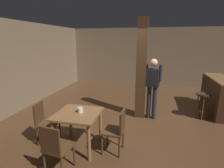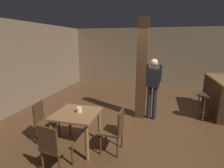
# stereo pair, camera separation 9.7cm
# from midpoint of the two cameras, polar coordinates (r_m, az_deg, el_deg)

# --- Properties ---
(ground_plane) EXTENTS (10.80, 10.80, 0.00)m
(ground_plane) POSITION_cam_midpoint_polar(r_m,az_deg,el_deg) (4.91, 10.07, -12.78)
(ground_plane) COLOR #4C301C
(wall_back) EXTENTS (8.00, 0.10, 2.80)m
(wall_back) POSITION_cam_midpoint_polar(r_m,az_deg,el_deg) (8.93, 12.25, 8.59)
(wall_back) COLOR #756047
(wall_back) RESTS_ON ground_plane
(wall_left) EXTENTS (0.10, 9.00, 2.80)m
(wall_left) POSITION_cam_midpoint_polar(r_m,az_deg,el_deg) (6.11, -30.10, 4.64)
(wall_left) COLOR #756047
(wall_left) RESTS_ON ground_plane
(pillar) EXTENTS (0.28, 0.28, 2.80)m
(pillar) POSITION_cam_midpoint_polar(r_m,az_deg,el_deg) (4.98, 9.01, 4.64)
(pillar) COLOR #422816
(pillar) RESTS_ON ground_plane
(dining_table) EXTENTS (0.87, 0.87, 0.77)m
(dining_table) POSITION_cam_midpoint_polar(r_m,az_deg,el_deg) (3.72, -11.78, -11.26)
(dining_table) COLOR brown
(dining_table) RESTS_ON ground_plane
(chair_west) EXTENTS (0.47, 0.47, 0.89)m
(chair_west) POSITION_cam_midpoint_polar(r_m,az_deg,el_deg) (4.16, -21.78, -11.04)
(chair_west) COLOR #4C3319
(chair_west) RESTS_ON ground_plane
(chair_east) EXTENTS (0.44, 0.44, 0.89)m
(chair_east) POSITION_cam_midpoint_polar(r_m,az_deg,el_deg) (3.55, 0.71, -14.43)
(chair_east) COLOR #4C3319
(chair_east) RESTS_ON ground_plane
(chair_south) EXTENTS (0.47, 0.47, 0.89)m
(chair_south) POSITION_cam_midpoint_polar(r_m,az_deg,el_deg) (3.19, -18.82, -18.76)
(chair_south) COLOR #4C3319
(chair_south) RESTS_ON ground_plane
(napkin_cup) EXTENTS (0.11, 0.11, 0.10)m
(napkin_cup) POSITION_cam_midpoint_polar(r_m,az_deg,el_deg) (3.67, -11.12, -8.30)
(napkin_cup) COLOR silver
(napkin_cup) RESTS_ON dining_table
(standing_person) EXTENTS (0.47, 0.28, 1.72)m
(standing_person) POSITION_cam_midpoint_polar(r_m,az_deg,el_deg) (4.98, 12.55, -0.21)
(standing_person) COLOR black
(standing_person) RESTS_ON ground_plane
(bar_counter) EXTENTS (0.56, 1.80, 1.09)m
(bar_counter) POSITION_cam_midpoint_polar(r_m,az_deg,el_deg) (6.29, 30.20, -3.05)
(bar_counter) COLOR brown
(bar_counter) RESTS_ON ground_plane
(bar_stool_near) EXTENTS (0.37, 0.37, 0.75)m
(bar_stool_near) POSITION_cam_midpoint_polar(r_m,az_deg,el_deg) (5.56, 27.03, -4.57)
(bar_stool_near) COLOR #2D2319
(bar_stool_near) RESTS_ON ground_plane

